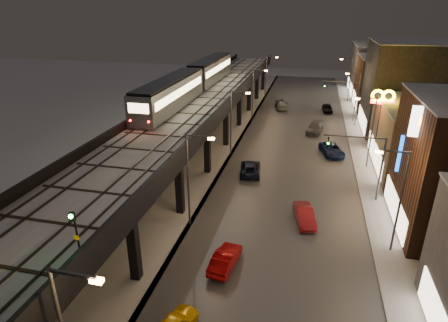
{
  "coord_description": "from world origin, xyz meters",
  "views": [
    {
      "loc": [
        9.35,
        -15.66,
        19.17
      ],
      "look_at": [
        1.59,
        17.29,
        5.0
      ],
      "focal_mm": 30.0,
      "sensor_mm": 36.0,
      "label": 1
    }
  ],
  "objects_px": {
    "rail_signal": "(74,225)",
    "sign_citgo": "(424,139)",
    "car_mid_silver": "(250,169)",
    "car_near_white": "(225,259)",
    "car_onc_dark": "(332,150)",
    "car_mid_dark": "(282,105)",
    "car_onc_silver": "(304,216)",
    "car_onc_white": "(315,128)",
    "subway_train": "(194,79)",
    "car_onc_red": "(327,108)",
    "car_far_white": "(280,102)"
  },
  "relations": [
    {
      "from": "car_mid_dark",
      "to": "car_onc_dark",
      "type": "bearing_deg",
      "value": 107.39
    },
    {
      "from": "rail_signal",
      "to": "car_onc_red",
      "type": "height_order",
      "value": "rail_signal"
    },
    {
      "from": "car_onc_white",
      "to": "sign_citgo",
      "type": "height_order",
      "value": "sign_citgo"
    },
    {
      "from": "subway_train",
      "to": "car_near_white",
      "type": "height_order",
      "value": "subway_train"
    },
    {
      "from": "car_near_white",
      "to": "sign_citgo",
      "type": "xyz_separation_m",
      "value": [
        14.57,
        7.92,
        8.43
      ]
    },
    {
      "from": "car_onc_dark",
      "to": "car_onc_red",
      "type": "relative_size",
      "value": 1.22
    },
    {
      "from": "car_near_white",
      "to": "car_far_white",
      "type": "height_order",
      "value": "car_far_white"
    },
    {
      "from": "car_far_white",
      "to": "car_near_white",
      "type": "bearing_deg",
      "value": 87.58
    },
    {
      "from": "subway_train",
      "to": "car_onc_silver",
      "type": "height_order",
      "value": "subway_train"
    },
    {
      "from": "subway_train",
      "to": "rail_signal",
      "type": "distance_m",
      "value": 41.43
    },
    {
      "from": "car_mid_silver",
      "to": "sign_citgo",
      "type": "bearing_deg",
      "value": 139.32
    },
    {
      "from": "car_mid_dark",
      "to": "car_onc_red",
      "type": "relative_size",
      "value": 1.18
    },
    {
      "from": "car_onc_silver",
      "to": "car_onc_dark",
      "type": "bearing_deg",
      "value": 67.81
    },
    {
      "from": "car_near_white",
      "to": "car_mid_silver",
      "type": "relative_size",
      "value": 0.86
    },
    {
      "from": "car_mid_silver",
      "to": "car_onc_silver",
      "type": "xyz_separation_m",
      "value": [
        6.84,
        -9.81,
        0.03
      ]
    },
    {
      "from": "car_onc_dark",
      "to": "car_near_white",
      "type": "bearing_deg",
      "value": -124.35
    },
    {
      "from": "car_mid_silver",
      "to": "car_onc_white",
      "type": "height_order",
      "value": "car_onc_white"
    },
    {
      "from": "car_onc_white",
      "to": "car_onc_red",
      "type": "height_order",
      "value": "car_onc_white"
    },
    {
      "from": "subway_train",
      "to": "car_onc_dark",
      "type": "distance_m",
      "value": 23.32
    },
    {
      "from": "car_mid_dark",
      "to": "sign_citgo",
      "type": "relative_size",
      "value": 0.44
    },
    {
      "from": "car_mid_dark",
      "to": "car_far_white",
      "type": "xyz_separation_m",
      "value": [
        -0.8,
        2.67,
        -0.01
      ]
    },
    {
      "from": "car_onc_silver",
      "to": "car_onc_red",
      "type": "height_order",
      "value": "car_onc_red"
    },
    {
      "from": "rail_signal",
      "to": "sign_citgo",
      "type": "bearing_deg",
      "value": 39.36
    },
    {
      "from": "car_mid_dark",
      "to": "car_onc_silver",
      "type": "distance_m",
      "value": 42.28
    },
    {
      "from": "subway_train",
      "to": "sign_citgo",
      "type": "height_order",
      "value": "sign_citgo"
    },
    {
      "from": "car_far_white",
      "to": "car_onc_silver",
      "type": "bearing_deg",
      "value": 95.13
    },
    {
      "from": "sign_citgo",
      "to": "car_onc_white",
      "type": "bearing_deg",
      "value": 106.15
    },
    {
      "from": "car_onc_white",
      "to": "car_onc_silver",
      "type": "bearing_deg",
      "value": -82.69
    },
    {
      "from": "car_near_white",
      "to": "car_onc_white",
      "type": "xyz_separation_m",
      "value": [
        6.45,
        35.93,
        0.05
      ]
    },
    {
      "from": "rail_signal",
      "to": "car_onc_silver",
      "type": "distance_m",
      "value": 22.19
    },
    {
      "from": "sign_citgo",
      "to": "car_onc_silver",
      "type": "bearing_deg",
      "value": 178.87
    },
    {
      "from": "car_onc_white",
      "to": "car_far_white",
      "type": "bearing_deg",
      "value": 122.01
    },
    {
      "from": "subway_train",
      "to": "sign_citgo",
      "type": "xyz_separation_m",
      "value": [
        27.0,
        -24.03,
        0.62
      ]
    },
    {
      "from": "rail_signal",
      "to": "car_near_white",
      "type": "height_order",
      "value": "rail_signal"
    },
    {
      "from": "car_mid_silver",
      "to": "car_far_white",
      "type": "height_order",
      "value": "car_far_white"
    },
    {
      "from": "car_onc_silver",
      "to": "car_onc_white",
      "type": "distance_m",
      "value": 27.85
    },
    {
      "from": "rail_signal",
      "to": "car_onc_white",
      "type": "bearing_deg",
      "value": 74.46
    },
    {
      "from": "car_mid_dark",
      "to": "sign_citgo",
      "type": "height_order",
      "value": "sign_citgo"
    },
    {
      "from": "rail_signal",
      "to": "car_mid_dark",
      "type": "xyz_separation_m",
      "value": [
        6.07,
        58.95,
        -7.78
      ]
    },
    {
      "from": "car_onc_dark",
      "to": "sign_citgo",
      "type": "xyz_separation_m",
      "value": [
        5.69,
        -18.63,
        8.41
      ]
    },
    {
      "from": "rail_signal",
      "to": "car_far_white",
      "type": "height_order",
      "value": "rail_signal"
    },
    {
      "from": "subway_train",
      "to": "car_onc_red",
      "type": "relative_size",
      "value": 8.97
    },
    {
      "from": "car_near_white",
      "to": "sign_citgo",
      "type": "distance_m",
      "value": 18.6
    },
    {
      "from": "rail_signal",
      "to": "car_mid_dark",
      "type": "bearing_deg",
      "value": 84.12
    },
    {
      "from": "car_mid_silver",
      "to": "car_near_white",
      "type": "bearing_deg",
      "value": 85.25
    },
    {
      "from": "subway_train",
      "to": "car_far_white",
      "type": "distance_m",
      "value": 25.0
    },
    {
      "from": "subway_train",
      "to": "car_mid_silver",
      "type": "distance_m",
      "value": 19.71
    },
    {
      "from": "car_onc_red",
      "to": "sign_citgo",
      "type": "xyz_separation_m",
      "value": [
        5.87,
        -41.58,
        8.4
      ]
    },
    {
      "from": "car_near_white",
      "to": "rail_signal",
      "type": "bearing_deg",
      "value": 62.88
    },
    {
      "from": "car_onc_silver",
      "to": "car_onc_white",
      "type": "height_order",
      "value": "car_onc_white"
    }
  ]
}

